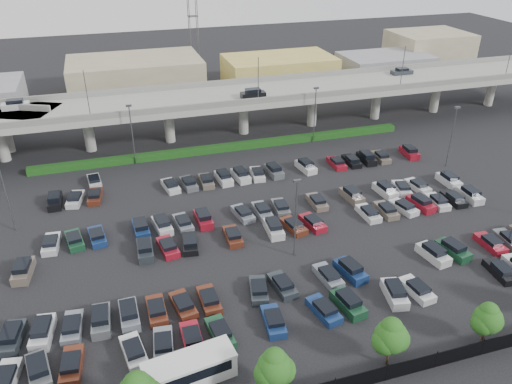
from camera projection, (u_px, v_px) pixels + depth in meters
ground at (273, 222)px, 67.35m from camera, size 280.00×280.00×0.00m
overpass at (216, 100)px, 90.81m from camera, size 150.00×13.00×15.80m
hedge at (227, 147)px, 88.06m from camera, size 66.00×1.60×1.10m
fence at (376, 376)px, 43.40m from camera, size 70.00×0.10×2.00m
tree_row at (379, 340)px, 43.58m from camera, size 65.07×3.66×5.94m
shuttle_bus at (190, 369)px, 43.46m from camera, size 8.38×3.87×2.59m
parked_cars at (279, 232)px, 64.02m from camera, size 62.94×41.61×1.67m
light_poles at (239, 178)px, 64.97m from camera, size 66.90×48.38×10.30m
distant_buildings at (239, 71)px, 120.62m from camera, size 138.00×24.00×9.00m
comm_tower at (193, 14)px, 123.01m from camera, size 2.40×2.40×30.00m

